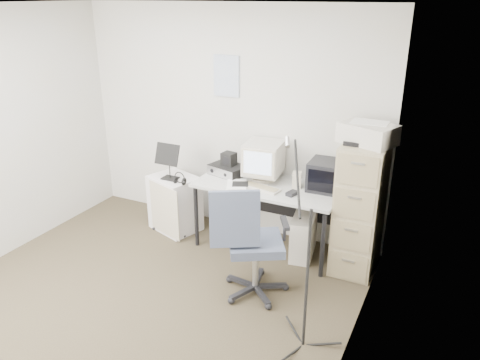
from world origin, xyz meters
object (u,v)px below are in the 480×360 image
at_px(desk, 267,216).
at_px(office_chair, 256,241).
at_px(side_cart, 175,203).
at_px(filing_cabinet, 360,208).

height_order(desk, office_chair, office_chair).
bearing_deg(desk, office_chair, -74.29).
distance_m(desk, office_chair, 0.86).
bearing_deg(side_cart, office_chair, -10.31).
bearing_deg(office_chair, filing_cabinet, 19.54).
height_order(filing_cabinet, side_cart, filing_cabinet).
distance_m(office_chair, side_cart, 1.56).
relative_size(desk, side_cart, 2.33).
height_order(filing_cabinet, desk, filing_cabinet).
bearing_deg(side_cart, desk, 21.91).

